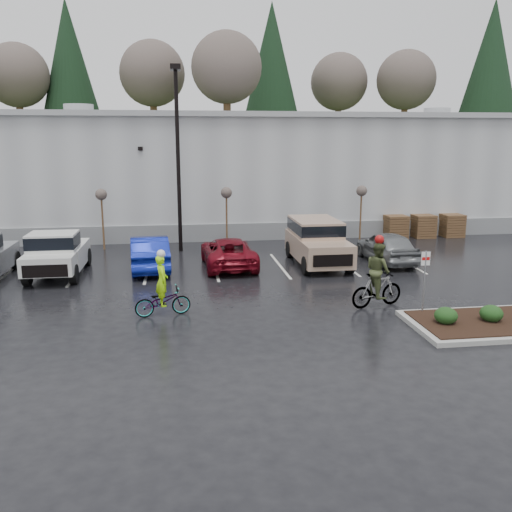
{
  "coord_description": "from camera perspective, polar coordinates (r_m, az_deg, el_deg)",
  "views": [
    {
      "loc": [
        -4.01,
        -15.86,
        5.74
      ],
      "look_at": [
        -1.14,
        4.32,
        1.3
      ],
      "focal_mm": 38.0,
      "sensor_mm": 36.0,
      "label": 1
    }
  ],
  "objects": [
    {
      "name": "wooded_ridge",
      "position": [
        61.05,
        -4.39,
        9.68
      ],
      "size": [
        80.0,
        25.0,
        6.0
      ],
      "primitive_type": "cube",
      "color": "#243616",
      "rests_on": "ground"
    },
    {
      "name": "car_blue",
      "position": [
        24.56,
        -11.14,
        0.36
      ],
      "size": [
        1.99,
        4.73,
        1.52
      ],
      "primitive_type": "imported",
      "rotation": [
        0.0,
        0.0,
        3.22
      ],
      "color": "navy",
      "rests_on": "ground"
    },
    {
      "name": "shrub_b",
      "position": [
        18.43,
        23.53,
        -5.57
      ],
      "size": [
        0.7,
        0.7,
        0.52
      ],
      "primitive_type": "ellipsoid",
      "color": "#123414",
      "rests_on": "curb_island"
    },
    {
      "name": "ground",
      "position": [
        17.33,
        5.79,
        -7.11
      ],
      "size": [
        120.0,
        120.0,
        0.0
      ],
      "primitive_type": "plane",
      "color": "black",
      "rests_on": "ground"
    },
    {
      "name": "suv_tan",
      "position": [
        25.11,
        6.54,
        1.4
      ],
      "size": [
        2.2,
        5.1,
        2.06
      ],
      "primitive_type": null,
      "color": "tan",
      "rests_on": "ground"
    },
    {
      "name": "pallet_stack_c",
      "position": [
        34.25,
        19.9,
        3.05
      ],
      "size": [
        1.2,
        1.2,
        1.35
      ],
      "primitive_type": "cube",
      "color": "#45281B",
      "rests_on": "ground"
    },
    {
      "name": "sapling_east",
      "position": [
        30.69,
        11.05,
        6.43
      ],
      "size": [
        0.6,
        0.6,
        3.2
      ],
      "color": "#45281B",
      "rests_on": "ground"
    },
    {
      "name": "shrub_a",
      "position": [
        17.7,
        19.36,
        -5.94
      ],
      "size": [
        0.7,
        0.7,
        0.52
      ],
      "primitive_type": "ellipsoid",
      "color": "#123414",
      "rests_on": "curb_island"
    },
    {
      "name": "pallet_stack_a",
      "position": [
        32.77,
        14.47,
        3.0
      ],
      "size": [
        1.2,
        1.2,
        1.35
      ],
      "primitive_type": "cube",
      "color": "#45281B",
      "rests_on": "ground"
    },
    {
      "name": "sapling_west",
      "position": [
        29.29,
        -15.97,
        5.91
      ],
      "size": [
        0.6,
        0.6,
        3.2
      ],
      "color": "#45281B",
      "rests_on": "ground"
    },
    {
      "name": "car_grey",
      "position": [
        26.21,
        13.6,
        0.95
      ],
      "size": [
        1.88,
        4.42,
        1.49
      ],
      "primitive_type": "imported",
      "rotation": [
        0.0,
        0.0,
        3.17
      ],
      "color": "slate",
      "rests_on": "ground"
    },
    {
      "name": "sapling_mid",
      "position": [
        29.12,
        -3.13,
        6.33
      ],
      "size": [
        0.6,
        0.6,
        3.2
      ],
      "color": "#45281B",
      "rests_on": "ground"
    },
    {
      "name": "warehouse",
      "position": [
        38.12,
        -2.08,
        9.13
      ],
      "size": [
        60.5,
        15.5,
        7.2
      ],
      "color": "#A5A8AA",
      "rests_on": "ground"
    },
    {
      "name": "car_red",
      "position": [
        24.64,
        -2.94,
        0.39
      ],
      "size": [
        2.39,
        4.88,
        1.33
      ],
      "primitive_type": "imported",
      "rotation": [
        0.0,
        0.0,
        3.18
      ],
      "color": "maroon",
      "rests_on": "ground"
    },
    {
      "name": "lamppost",
      "position": [
        27.86,
        -8.26,
        12.05
      ],
      "size": [
        0.5,
        1.0,
        9.22
      ],
      "color": "black",
      "rests_on": "ground"
    },
    {
      "name": "cyclist_olive",
      "position": [
        19.15,
        12.66,
        -2.61
      ],
      "size": [
        2.03,
        1.08,
        2.54
      ],
      "rotation": [
        0.0,
        0.0,
        1.84
      ],
      "color": "#3F3F44",
      "rests_on": "ground"
    },
    {
      "name": "pickup_white",
      "position": [
        24.71,
        -20.05,
        0.43
      ],
      "size": [
        2.1,
        5.2,
        1.96
      ],
      "primitive_type": null,
      "color": "silver",
      "rests_on": "ground"
    },
    {
      "name": "pallet_stack_b",
      "position": [
        33.45,
        17.17,
        3.03
      ],
      "size": [
        1.2,
        1.2,
        1.35
      ],
      "primitive_type": "cube",
      "color": "#45281B",
      "rests_on": "ground"
    },
    {
      "name": "cyclist_hivis",
      "position": [
        18.09,
        -9.81,
        -4.1
      ],
      "size": [
        1.92,
        0.98,
        2.22
      ],
      "rotation": [
        0.0,
        0.0,
        1.76
      ],
      "color": "#3F3F44",
      "rests_on": "ground"
    },
    {
      "name": "fire_lane_sign",
      "position": [
        18.37,
        17.33,
        -1.92
      ],
      "size": [
        0.3,
        0.05,
        2.2
      ],
      "color": "gray",
      "rests_on": "ground"
    }
  ]
}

